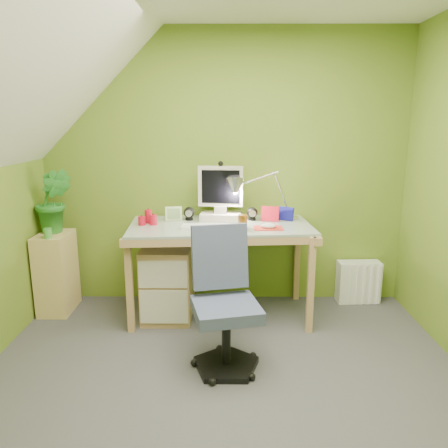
{
  "coord_description": "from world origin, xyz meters",
  "views": [
    {
      "loc": [
        0.02,
        -2.26,
        1.62
      ],
      "look_at": [
        0.0,
        1.0,
        0.85
      ],
      "focal_mm": 35.0,
      "sensor_mm": 36.0,
      "label": 1
    }
  ],
  "objects_px": {
    "side_ledge": "(57,273)",
    "radiator": "(358,282)",
    "monitor": "(221,189)",
    "task_chair": "(226,309)",
    "desk": "(220,270)",
    "potted_plant": "(54,201)",
    "desk_lamp": "(274,185)"
  },
  "relations": [
    {
      "from": "radiator",
      "to": "desk",
      "type": "bearing_deg",
      "value": -170.85
    },
    {
      "from": "potted_plant",
      "to": "radiator",
      "type": "relative_size",
      "value": 1.44
    },
    {
      "from": "side_ledge",
      "to": "radiator",
      "type": "distance_m",
      "value": 2.69
    },
    {
      "from": "radiator",
      "to": "side_ledge",
      "type": "bearing_deg",
      "value": -178.7
    },
    {
      "from": "desk_lamp",
      "to": "potted_plant",
      "type": "distance_m",
      "value": 1.86
    },
    {
      "from": "monitor",
      "to": "task_chair",
      "type": "distance_m",
      "value": 1.21
    },
    {
      "from": "desk",
      "to": "desk_lamp",
      "type": "bearing_deg",
      "value": 17.75
    },
    {
      "from": "desk",
      "to": "side_ledge",
      "type": "xyz_separation_m",
      "value": [
        -1.42,
        0.07,
        -0.05
      ]
    },
    {
      "from": "monitor",
      "to": "radiator",
      "type": "height_order",
      "value": "monitor"
    },
    {
      "from": "task_chair",
      "to": "radiator",
      "type": "xyz_separation_m",
      "value": [
        1.21,
        1.12,
        -0.24
      ]
    },
    {
      "from": "radiator",
      "to": "task_chair",
      "type": "bearing_deg",
      "value": -140.04
    },
    {
      "from": "monitor",
      "to": "side_ledge",
      "type": "relative_size",
      "value": 0.77
    },
    {
      "from": "monitor",
      "to": "task_chair",
      "type": "height_order",
      "value": "monitor"
    },
    {
      "from": "desk",
      "to": "potted_plant",
      "type": "relative_size",
      "value": 2.71
    },
    {
      "from": "side_ledge",
      "to": "task_chair",
      "type": "distance_m",
      "value": 1.74
    },
    {
      "from": "monitor",
      "to": "side_ledge",
      "type": "height_order",
      "value": "monitor"
    },
    {
      "from": "desk_lamp",
      "to": "side_ledge",
      "type": "distance_m",
      "value": 2.02
    },
    {
      "from": "potted_plant",
      "to": "task_chair",
      "type": "height_order",
      "value": "potted_plant"
    },
    {
      "from": "desk_lamp",
      "to": "side_ledge",
      "type": "relative_size",
      "value": 0.88
    },
    {
      "from": "side_ledge",
      "to": "task_chair",
      "type": "bearing_deg",
      "value": -32.17
    },
    {
      "from": "monitor",
      "to": "desk_lamp",
      "type": "distance_m",
      "value": 0.45
    },
    {
      "from": "desk_lamp",
      "to": "desk",
      "type": "bearing_deg",
      "value": -167.04
    },
    {
      "from": "desk_lamp",
      "to": "radiator",
      "type": "height_order",
      "value": "desk_lamp"
    },
    {
      "from": "side_ledge",
      "to": "potted_plant",
      "type": "xyz_separation_m",
      "value": [
        0.01,
        0.05,
        0.62
      ]
    },
    {
      "from": "desk",
      "to": "task_chair",
      "type": "relative_size",
      "value": 1.72
    },
    {
      "from": "desk",
      "to": "desk_lamp",
      "type": "distance_m",
      "value": 0.85
    },
    {
      "from": "side_ledge",
      "to": "potted_plant",
      "type": "distance_m",
      "value": 0.62
    },
    {
      "from": "side_ledge",
      "to": "radiator",
      "type": "xyz_separation_m",
      "value": [
        2.68,
        0.2,
        -0.16
      ]
    },
    {
      "from": "desk",
      "to": "radiator",
      "type": "bearing_deg",
      "value": 8.08
    },
    {
      "from": "monitor",
      "to": "task_chair",
      "type": "bearing_deg",
      "value": -82.22
    },
    {
      "from": "potted_plant",
      "to": "monitor",
      "type": "bearing_deg",
      "value": 2.45
    },
    {
      "from": "radiator",
      "to": "potted_plant",
      "type": "bearing_deg",
      "value": -179.75
    }
  ]
}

